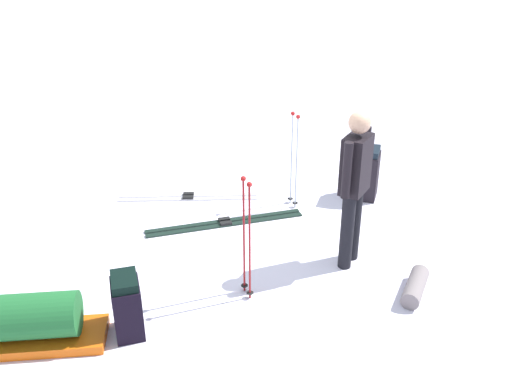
{
  "coord_description": "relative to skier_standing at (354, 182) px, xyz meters",
  "views": [
    {
      "loc": [
        -5.38,
        0.79,
        3.46
      ],
      "look_at": [
        0.0,
        0.0,
        0.7
      ],
      "focal_mm": 40.0,
      "sensor_mm": 36.0,
      "label": 1
    }
  ],
  "objects": [
    {
      "name": "gear_sled",
      "position": [
        -0.83,
        3.16,
        -0.73
      ],
      "size": [
        0.51,
        1.39,
        0.49
      ],
      "color": "#E65B0F",
      "rests_on": "ground_plane"
    },
    {
      "name": "ski_pair_near",
      "position": [
        1.0,
        1.23,
        -0.94
      ],
      "size": [
        0.43,
        1.93,
        0.05
      ],
      "color": "black",
      "rests_on": "ground_plane"
    },
    {
      "name": "ski_pair_far",
      "position": [
        1.75,
        1.65,
        -0.94
      ],
      "size": [
        0.37,
        1.82,
        0.05
      ],
      "color": "silver",
      "rests_on": "ground_plane"
    },
    {
      "name": "skier_standing",
      "position": [
        0.0,
        0.0,
        0.0
      ],
      "size": [
        0.47,
        0.39,
        1.7
      ],
      "color": "black",
      "rests_on": "ground_plane"
    },
    {
      "name": "ski_poles_planted_near",
      "position": [
        -0.41,
        1.15,
        -0.25
      ],
      "size": [
        0.2,
        0.11,
        1.26
      ],
      "color": "maroon",
      "rests_on": "ground_plane"
    },
    {
      "name": "backpack_bright",
      "position": [
        -0.81,
        2.27,
        -0.66
      ],
      "size": [
        0.37,
        0.29,
        0.6
      ],
      "color": "black",
      "rests_on": "ground_plane"
    },
    {
      "name": "sleeping_mat_rolled",
      "position": [
        -0.65,
        -0.49,
        -0.86
      ],
      "size": [
        0.56,
        0.45,
        0.18
      ],
      "primitive_type": "cylinder",
      "rotation": [
        0.0,
        1.57,
        5.7
      ],
      "color": "slate",
      "rests_on": "ground_plane"
    },
    {
      "name": "ski_poles_planted_far",
      "position": [
        1.36,
        0.33,
        -0.26
      ],
      "size": [
        0.19,
        0.11,
        1.24
      ],
      "color": "#A9B4C5",
      "rests_on": "ground_plane"
    },
    {
      "name": "ground_plane",
      "position": [
        0.43,
        0.94,
        -0.95
      ],
      "size": [
        80.0,
        80.0,
        0.0
      ],
      "primitive_type": "plane",
      "color": "white"
    },
    {
      "name": "backpack_large_dark",
      "position": [
        1.46,
        -0.67,
        -0.62
      ],
      "size": [
        0.44,
        0.4,
        0.69
      ],
      "color": "black",
      "rests_on": "ground_plane"
    }
  ]
}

